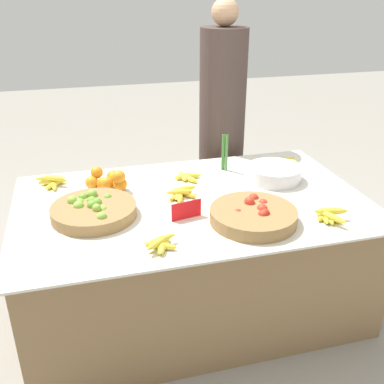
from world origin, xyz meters
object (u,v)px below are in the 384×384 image
Objects in this scene: tomato_basket at (254,215)px; metal_bowl at (274,173)px; lime_bowl at (93,210)px; vendor_person at (222,132)px; price_sign at (186,210)px.

tomato_basket is 1.35× the size of metal_bowl.
vendor_person reaches higher than lime_bowl.
lime_bowl is 1.24m from vendor_person.
price_sign reaches higher than metal_bowl.
tomato_basket is at bearing -31.34° from price_sign.
price_sign is at bearing -17.60° from lime_bowl.
metal_bowl is 2.01× the size of price_sign.
vendor_person is at bearing 98.29° from metal_bowl.
vendor_person is at bearing 79.48° from tomato_basket.
metal_bowl is 0.67m from price_sign.
price_sign is 1.09m from vendor_person.
lime_bowl is 0.26× the size of vendor_person.
lime_bowl is 1.03m from metal_bowl.
tomato_basket is 2.71× the size of price_sign.
lime_bowl reaches higher than metal_bowl.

